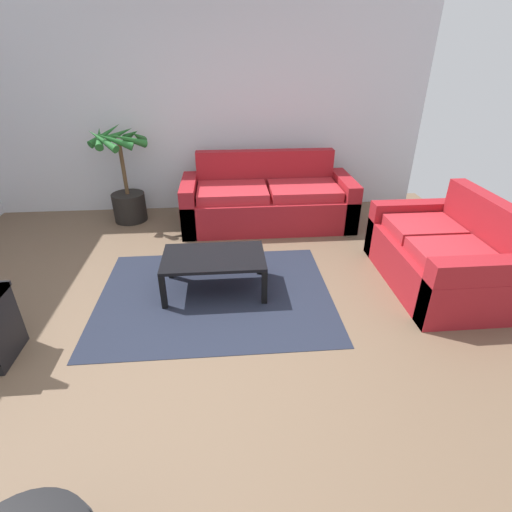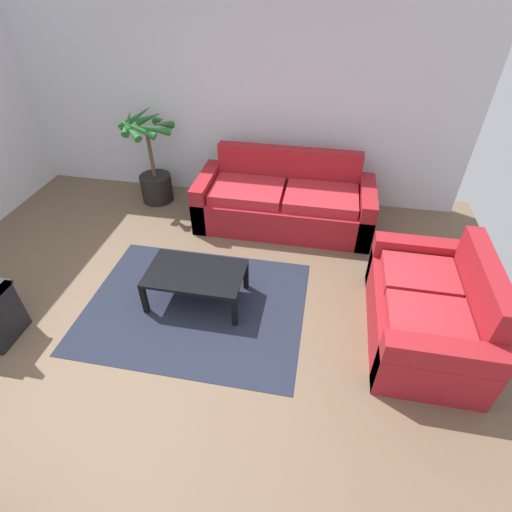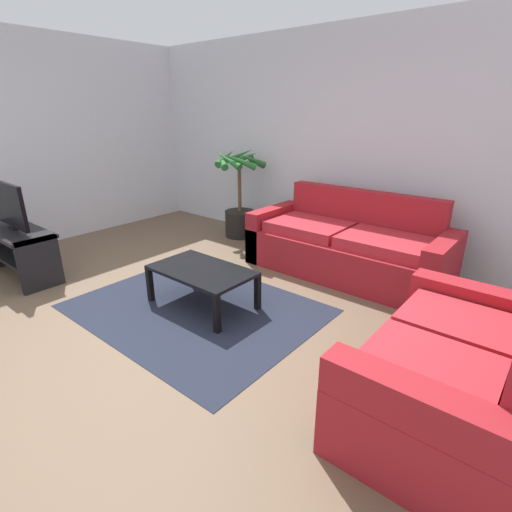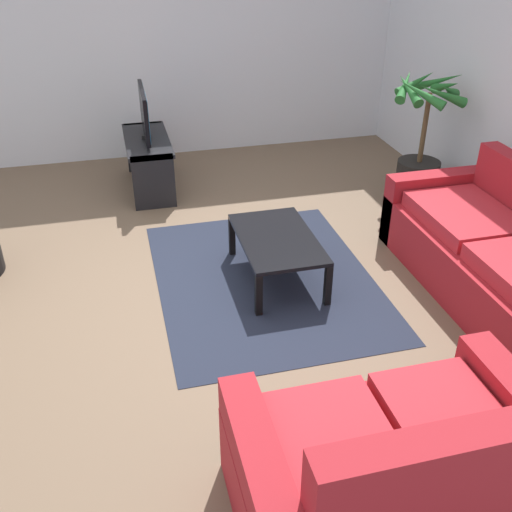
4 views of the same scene
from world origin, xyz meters
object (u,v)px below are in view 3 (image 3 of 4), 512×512
object	(u,v)px
tv_stand	(18,246)
coffee_table	(202,273)
couch_main	(347,248)
couch_loveseat	(453,376)
potted_palm	(239,202)
tv	(9,205)

from	to	relation	value
tv_stand	coffee_table	xyz separation A→B (m)	(2.06, 0.81, -0.03)
couch_main	coffee_table	xyz separation A→B (m)	(-0.68, -1.58, 0.02)
couch_loveseat	potted_palm	distance (m)	3.87
coffee_table	potted_palm	size ratio (longest dim) A/B	0.76
tv_stand	potted_palm	world-z (taller)	potted_palm
coffee_table	couch_main	bearing A→B (deg)	66.56
couch_loveseat	tv_stand	bearing A→B (deg)	-169.98
coffee_table	potted_palm	bearing A→B (deg)	122.58
tv	potted_palm	world-z (taller)	potted_palm
tv	coffee_table	xyz separation A→B (m)	(2.06, 0.81, -0.49)
tv	couch_main	bearing A→B (deg)	40.99
couch_loveseat	potted_palm	world-z (taller)	potted_palm
couch_main	couch_loveseat	distance (m)	2.23
couch_main	couch_loveseat	bearing A→B (deg)	-47.07
couch_loveseat	coffee_table	size ratio (longest dim) A/B	1.55
couch_loveseat	tv	bearing A→B (deg)	-170.02
couch_loveseat	potted_palm	xyz separation A→B (m)	(-3.37, 1.89, 0.21)
tv_stand	potted_palm	bearing A→B (deg)	71.37
coffee_table	tv	bearing A→B (deg)	-158.57
coffee_table	potted_palm	distance (m)	2.18
couch_loveseat	tv	distance (m)	4.36
coffee_table	potted_palm	xyz separation A→B (m)	(-1.17, 1.83, 0.18)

